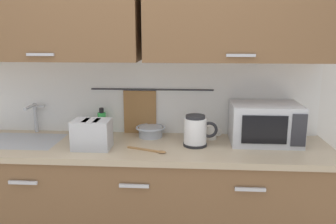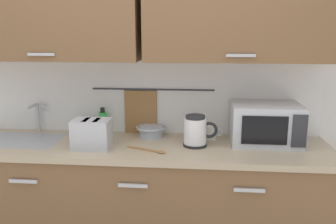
% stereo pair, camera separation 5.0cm
% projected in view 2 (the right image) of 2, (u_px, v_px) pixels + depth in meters
% --- Properties ---
extents(counter_unit, '(2.53, 0.64, 0.90)m').
position_uv_depth(counter_unit, '(141.00, 204.00, 2.47)').
color(counter_unit, brown).
rests_on(counter_unit, ground).
extents(back_wall_assembly, '(3.70, 0.41, 2.50)m').
position_uv_depth(back_wall_assembly, '(145.00, 49.00, 2.46)').
color(back_wall_assembly, silver).
rests_on(back_wall_assembly, ground).
extents(sink_faucet, '(0.09, 0.17, 0.22)m').
position_uv_depth(sink_faucet, '(36.00, 113.00, 2.63)').
color(sink_faucet, '#B2B5BA').
rests_on(sink_faucet, counter_unit).
extents(microwave, '(0.46, 0.35, 0.27)m').
position_uv_depth(microwave, '(265.00, 124.00, 2.37)').
color(microwave, silver).
rests_on(microwave, counter_unit).
extents(electric_kettle, '(0.23, 0.16, 0.21)m').
position_uv_depth(electric_kettle, '(196.00, 131.00, 2.31)').
color(electric_kettle, black).
rests_on(electric_kettle, counter_unit).
extents(dish_soap_bottle, '(0.06, 0.06, 0.20)m').
position_uv_depth(dish_soap_bottle, '(103.00, 122.00, 2.61)').
color(dish_soap_bottle, green).
rests_on(dish_soap_bottle, counter_unit).
extents(mug_near_sink, '(0.12, 0.08, 0.09)m').
position_uv_depth(mug_near_sink, '(84.00, 128.00, 2.60)').
color(mug_near_sink, black).
rests_on(mug_near_sink, counter_unit).
extents(mixing_bowl, '(0.21, 0.21, 0.08)m').
position_uv_depth(mixing_bowl, '(151.00, 131.00, 2.53)').
color(mixing_bowl, '#A5ADB7').
rests_on(mixing_bowl, counter_unit).
extents(toaster, '(0.26, 0.17, 0.19)m').
position_uv_depth(toaster, '(92.00, 134.00, 2.27)').
color(toaster, '#B7BABF').
rests_on(toaster, counter_unit).
extents(mug_by_kettle, '(0.12, 0.08, 0.09)m').
position_uv_depth(mug_by_kettle, '(212.00, 133.00, 2.47)').
color(mug_by_kettle, silver).
rests_on(mug_by_kettle, counter_unit).
extents(wooden_spoon, '(0.27, 0.12, 0.01)m').
position_uv_depth(wooden_spoon, '(151.00, 150.00, 2.22)').
color(wooden_spoon, '#9E7042').
rests_on(wooden_spoon, counter_unit).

